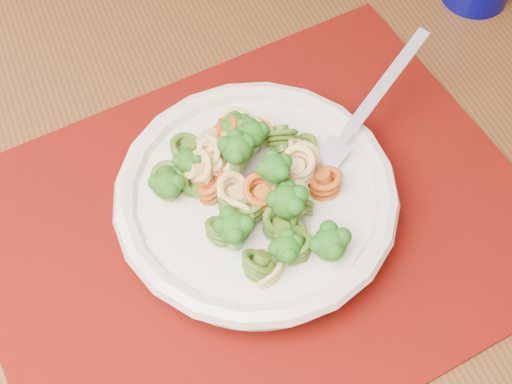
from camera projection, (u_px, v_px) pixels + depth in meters
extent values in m
cube|color=#5B3019|center=(236.00, 130.00, 0.70)|extent=(1.40, 1.03, 0.04)
cube|color=#5B3019|center=(465.00, 16.00, 1.31)|extent=(0.08, 0.08, 0.71)
cube|color=#5A0E03|center=(259.00, 227.00, 0.61)|extent=(0.55, 0.48, 0.00)
cylinder|color=beige|center=(256.00, 214.00, 0.62)|extent=(0.10, 0.10, 0.01)
cylinder|color=beige|center=(256.00, 203.00, 0.60)|extent=(0.22, 0.22, 0.03)
torus|color=beige|center=(256.00, 194.00, 0.59)|extent=(0.24, 0.24, 0.02)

